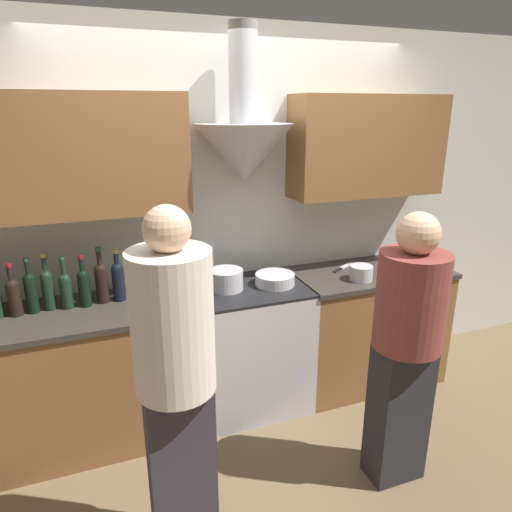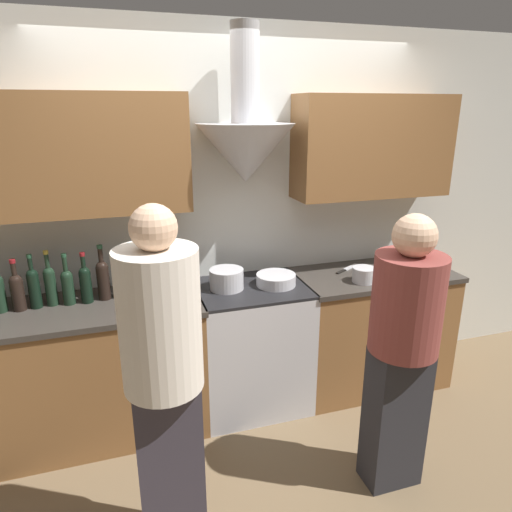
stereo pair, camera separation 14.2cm
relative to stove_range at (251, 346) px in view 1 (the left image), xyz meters
name	(u,v)px [view 1 (the left image)]	position (x,y,z in m)	size (l,w,h in m)	color
ground_plane	(268,430)	(0.00, -0.34, -0.46)	(12.00, 12.00, 0.00)	brown
wall_back	(230,196)	(-0.05, 0.26, 1.03)	(8.40, 0.64, 2.60)	silver
counter_left	(89,376)	(-1.09, 0.00, 0.00)	(1.45, 0.62, 0.91)	brown
counter_right	(365,325)	(0.94, 0.00, 0.00)	(1.16, 0.62, 0.91)	brown
stove_range	(251,346)	(0.00, 0.00, 0.00)	(0.75, 0.60, 0.91)	silver
wine_bottle_3	(14,295)	(-1.43, 0.06, 0.58)	(0.08, 0.08, 0.32)	black
wine_bottle_4	(31,290)	(-1.34, 0.07, 0.59)	(0.07, 0.07, 0.34)	black
wine_bottle_5	(48,288)	(-1.25, 0.08, 0.59)	(0.07, 0.07, 0.35)	black
wine_bottle_6	(66,288)	(-1.15, 0.07, 0.58)	(0.07, 0.07, 0.33)	black
wine_bottle_7	(84,286)	(-1.05, 0.06, 0.58)	(0.07, 0.07, 0.32)	black
wine_bottle_8	(102,280)	(-0.95, 0.08, 0.59)	(0.08, 0.08, 0.36)	black
wine_bottle_9	(118,279)	(-0.85, 0.08, 0.59)	(0.08, 0.08, 0.33)	black
stock_pot	(226,280)	(-0.17, 0.02, 0.52)	(0.23, 0.23, 0.14)	silver
mixing_bowl	(275,279)	(0.17, -0.02, 0.49)	(0.27, 0.27, 0.08)	silver
orange_fruit	(405,260)	(1.27, 0.02, 0.49)	(0.08, 0.08, 0.08)	orange
saucepan	(361,273)	(0.77, -0.15, 0.50)	(0.16, 0.16, 0.10)	silver
chefs_knife	(343,267)	(0.79, 0.12, 0.45)	(0.25, 0.17, 0.01)	silver
person_foreground_left	(176,381)	(-0.70, -1.00, 0.49)	(0.34, 0.34, 1.72)	#38333D
person_foreground_right	(406,342)	(0.54, -0.94, 0.41)	(0.36, 0.36, 1.58)	#28282D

